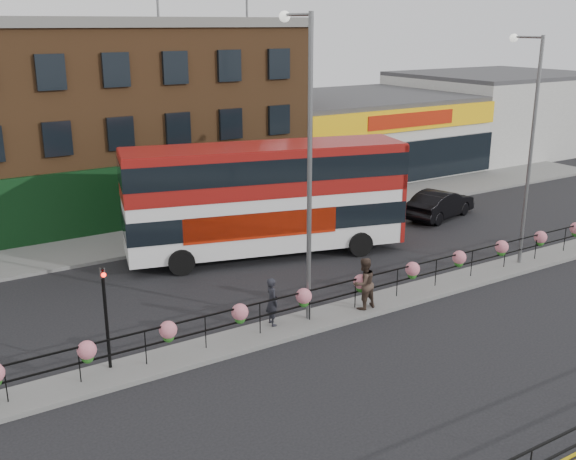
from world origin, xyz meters
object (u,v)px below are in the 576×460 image
car (440,204)px  lamp_column_east (528,132)px  pedestrian_b (364,283)px  lamp_column_west (305,144)px  double_decker_bus (266,189)px  pedestrian_a (272,301)px

car → lamp_column_east: bearing=145.5°
pedestrian_b → lamp_column_west: (-2.17, 0.62, 5.17)m
pedestrian_b → double_decker_bus: bearing=-95.7°
car → pedestrian_b: bearing=108.5°
car → lamp_column_east: 9.03m
double_decker_bus → pedestrian_a: double_decker_bus is taller
pedestrian_a → pedestrian_b: (3.52, -0.58, 0.11)m
car → lamp_column_east: (-2.45, -7.09, 5.03)m
pedestrian_a → double_decker_bus: bearing=-21.1°
double_decker_bus → lamp_column_east: size_ratio=1.34×
lamp_column_east → pedestrian_b: bearing=-176.8°
double_decker_bus → car: size_ratio=2.58×
pedestrian_a → lamp_column_east: bearing=-82.4°
double_decker_bus → lamp_column_west: bearing=-109.9°
pedestrian_b → lamp_column_west: bearing=-19.8°
pedestrian_b → car: bearing=-149.9°
pedestrian_a → lamp_column_west: bearing=-80.0°
double_decker_bus → lamp_column_east: (8.56, -6.84, 2.71)m
lamp_column_west → lamp_column_east: 10.99m
lamp_column_west → car: bearing=27.4°
double_decker_bus → lamp_column_east: 11.28m
double_decker_bus → car: double_decker_bus is taller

